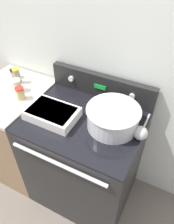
# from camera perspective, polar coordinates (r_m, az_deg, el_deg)

# --- Properties ---
(ground_plane) EXTENTS (12.00, 12.00, 0.00)m
(ground_plane) POSITION_cam_1_polar(r_m,az_deg,el_deg) (2.06, -5.21, -26.08)
(ground_plane) COLOR #6B6056
(kitchen_wall) EXTENTS (8.00, 0.05, 2.50)m
(kitchen_wall) POSITION_cam_1_polar(r_m,az_deg,el_deg) (1.51, 5.28, 16.08)
(kitchen_wall) COLOR silver
(kitchen_wall) RESTS_ON ground_plane
(stove_range) EXTENTS (0.79, 0.66, 0.90)m
(stove_range) POSITION_cam_1_polar(r_m,az_deg,el_deg) (1.79, -0.82, -12.36)
(stove_range) COLOR black
(stove_range) RESTS_ON ground_plane
(control_panel) EXTENTS (0.79, 0.07, 0.18)m
(control_panel) POSITION_cam_1_polar(r_m,az_deg,el_deg) (1.60, 3.85, 6.85)
(control_panel) COLOR black
(control_panel) RESTS_ON stove_range
(side_counter) EXTENTS (0.52, 0.63, 0.91)m
(side_counter) POSITION_cam_1_polar(r_m,az_deg,el_deg) (2.07, -17.23, -4.96)
(side_counter) COLOR #896B4C
(side_counter) RESTS_ON ground_plane
(mixing_bowl) EXTENTS (0.34, 0.34, 0.14)m
(mixing_bowl) POSITION_cam_1_polar(r_m,az_deg,el_deg) (1.36, 6.80, -1.23)
(mixing_bowl) COLOR silver
(mixing_bowl) RESTS_ON stove_range
(casserole_dish) EXTENTS (0.34, 0.22, 0.07)m
(casserole_dish) POSITION_cam_1_polar(r_m,az_deg,el_deg) (1.46, -9.17, -0.25)
(casserole_dish) COLOR silver
(casserole_dish) RESTS_ON stove_range
(ladle) EXTENTS (0.09, 0.27, 0.09)m
(ladle) POSITION_cam_1_polar(r_m,az_deg,el_deg) (1.35, 13.88, -5.22)
(ladle) COLOR #B7B7B7
(ladle) RESTS_ON stove_range
(spice_jar_red_cap) EXTENTS (0.06, 0.06, 0.09)m
(spice_jar_red_cap) POSITION_cam_1_polar(r_m,az_deg,el_deg) (1.64, -17.03, 4.72)
(spice_jar_red_cap) COLOR tan
(spice_jar_red_cap) RESTS_ON side_counter
(spice_jar_white_cap) EXTENTS (0.06, 0.06, 0.10)m
(spice_jar_white_cap) POSITION_cam_1_polar(r_m,az_deg,el_deg) (1.73, -17.75, 6.69)
(spice_jar_white_cap) COLOR tan
(spice_jar_white_cap) RESTS_ON side_counter
(spice_jar_yellow_cap) EXTENTS (0.06, 0.06, 0.13)m
(spice_jar_yellow_cap) POSITION_cam_1_polar(r_m,az_deg,el_deg) (1.82, -17.83, 9.08)
(spice_jar_yellow_cap) COLOR gray
(spice_jar_yellow_cap) RESTS_ON side_counter
(spice_jar_black_cap) EXTENTS (0.06, 0.06, 0.08)m
(spice_jar_black_cap) POSITION_cam_1_polar(r_m,az_deg,el_deg) (1.90, -18.47, 9.51)
(spice_jar_black_cap) COLOR tan
(spice_jar_black_cap) RESTS_ON side_counter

